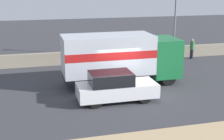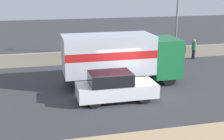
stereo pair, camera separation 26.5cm
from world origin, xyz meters
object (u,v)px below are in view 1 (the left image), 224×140
box_truck (119,56)px  street_lamp (176,3)px  pedestrian (192,48)px  car_hatchback (115,87)px

box_truck → street_lamp: bearing=40.6°
pedestrian → car_hatchback: bearing=-138.0°
box_truck → pedestrian: box_truck is taller
car_hatchback → box_truck: bearing=70.0°
street_lamp → car_hatchback: bearing=-131.6°
box_truck → car_hatchback: 3.17m
street_lamp → pedestrian: (1.60, -0.19, -3.75)m
car_hatchback → pedestrian: bearing=42.0°
box_truck → car_hatchback: (-1.03, -2.82, -1.02)m
box_truck → pedestrian: (7.77, 5.09, -0.95)m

